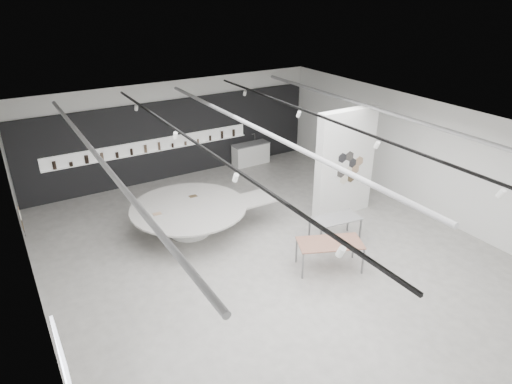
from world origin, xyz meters
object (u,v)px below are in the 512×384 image
kitchen_counter (251,154)px  display_island (192,215)px  sample_table_wood (330,244)px  sample_table_stone (336,220)px  partition_column (345,164)px

kitchen_counter → display_island: bearing=-138.8°
sample_table_wood → kitchen_counter: size_ratio=1.20×
display_island → sample_table_stone: size_ratio=2.96×
kitchen_counter → sample_table_stone: bearing=-99.6°
partition_column → sample_table_wood: size_ratio=1.86×
sample_table_wood → display_island: bearing=122.6°
sample_table_wood → sample_table_stone: sample_table_wood is taller
display_island → sample_table_wood: (2.40, -3.76, 0.16)m
partition_column → display_island: bearing=163.8°
partition_column → display_island: (-4.86, 1.42, -1.20)m
display_island → kitchen_counter: kitchen_counter is taller
display_island → kitchen_counter: size_ratio=2.86×
partition_column → sample_table_wood: 3.56m
partition_column → sample_table_stone: partition_column is taller
partition_column → sample_table_stone: 2.17m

